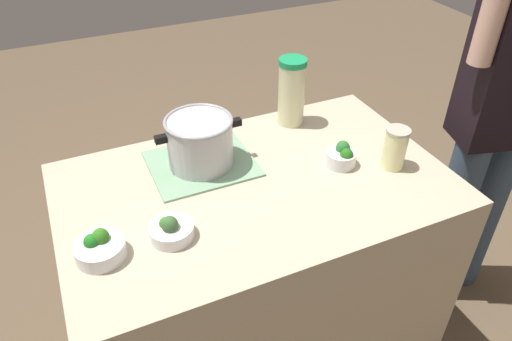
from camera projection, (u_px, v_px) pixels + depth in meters
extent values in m
plane|color=brown|center=(256.00, 341.00, 2.13)|extent=(8.00, 8.00, 0.00)
cube|color=#BDAE90|center=(256.00, 273.00, 1.86)|extent=(1.29, 0.80, 0.88)
cube|color=#7EA984|center=(202.00, 164.00, 1.68)|extent=(0.35, 0.30, 0.01)
cylinder|color=#B7B7BC|center=(200.00, 142.00, 1.63)|extent=(0.22, 0.22, 0.17)
torus|color=#99999E|center=(198.00, 121.00, 1.58)|extent=(0.23, 0.23, 0.01)
cube|color=black|center=(161.00, 139.00, 1.56)|extent=(0.04, 0.02, 0.02)
cube|color=black|center=(235.00, 122.00, 1.65)|extent=(0.04, 0.02, 0.02)
cylinder|color=beige|center=(291.00, 94.00, 1.85)|extent=(0.10, 0.10, 0.24)
cylinder|color=#179051|center=(293.00, 62.00, 1.77)|extent=(0.11, 0.11, 0.02)
ellipsoid|color=yellow|center=(296.00, 79.00, 1.81)|extent=(0.04, 0.04, 0.01)
cylinder|color=beige|center=(395.00, 149.00, 1.64)|extent=(0.08, 0.08, 0.14)
cylinder|color=#B2AD99|center=(399.00, 131.00, 1.59)|extent=(0.08, 0.08, 0.01)
cylinder|color=silver|center=(341.00, 159.00, 1.67)|extent=(0.10, 0.10, 0.05)
ellipsoid|color=#226919|center=(347.00, 155.00, 1.64)|extent=(0.05, 0.05, 0.05)
ellipsoid|color=#296C2C|center=(343.00, 148.00, 1.67)|extent=(0.05, 0.05, 0.06)
cylinder|color=silver|center=(172.00, 231.00, 1.39)|extent=(0.13, 0.13, 0.04)
ellipsoid|color=#367E19|center=(166.00, 224.00, 1.38)|extent=(0.04, 0.04, 0.04)
ellipsoid|color=#3C6534|center=(170.00, 225.00, 1.36)|extent=(0.05, 0.05, 0.06)
cylinder|color=silver|center=(100.00, 250.00, 1.32)|extent=(0.14, 0.14, 0.05)
ellipsoid|color=#207921|center=(92.00, 242.00, 1.31)|extent=(0.04, 0.04, 0.05)
ellipsoid|color=#32771D|center=(101.00, 237.00, 1.32)|extent=(0.05, 0.05, 0.05)
cylinder|color=#394C61|center=(449.00, 224.00, 2.11)|extent=(0.14, 0.14, 0.85)
cylinder|color=#394C61|center=(484.00, 212.00, 2.18)|extent=(0.14, 0.14, 0.85)
cylinder|color=tan|center=(491.00, 19.00, 1.53)|extent=(0.08, 0.08, 0.30)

